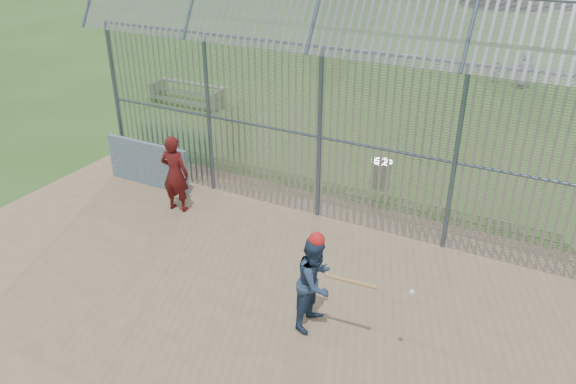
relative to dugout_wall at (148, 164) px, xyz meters
The scene contains 11 objects.
ground 5.47m from the dugout_wall, 32.23° to the right, with size 120.00×120.00×0.00m, color #2D511E.
dirt_infield 5.75m from the dugout_wall, 36.47° to the right, with size 14.00×10.00×0.02m, color #756047.
dugout_wall is the anchor object (origin of this frame).
batter 6.88m from the dugout_wall, 25.39° to the right, with size 0.84×0.65×1.72m, color navy.
onlooker 1.69m from the dugout_wall, 26.12° to the right, with size 0.69×0.45×1.89m, color maroon.
bg_kid_standing 15.99m from the dugout_wall, 62.30° to the left, with size 0.74×0.48×1.50m, color slate.
bg_kid_seated 15.69m from the dugout_wall, 66.14° to the left, with size 0.53×0.22×0.91m, color slate.
batting_gear 7.10m from the dugout_wall, 25.08° to the right, with size 1.87×0.37×0.67m.
trash_can 6.07m from the dugout_wall, 26.64° to the left, with size 0.56×0.56×0.82m.
bleacher 6.84m from the dugout_wall, 118.66° to the left, with size 3.00×0.95×0.72m.
backstop_fence 6.66m from the dugout_wall, ahead, with size 20.09×0.81×5.30m.
Camera 1 is at (4.86, -7.17, 6.59)m, focal length 35.00 mm.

